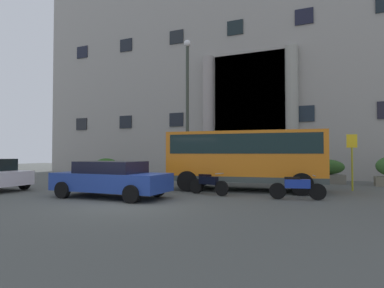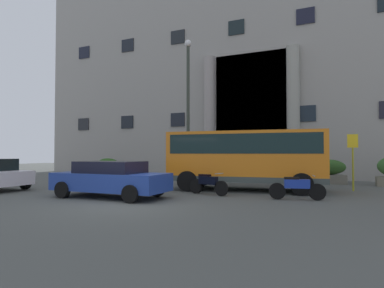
% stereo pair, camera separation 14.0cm
% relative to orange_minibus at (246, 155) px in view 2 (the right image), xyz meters
% --- Properties ---
extents(ground_plane, '(80.00, 64.00, 0.12)m').
position_rel_orange_minibus_xyz_m(ground_plane, '(-2.58, -5.50, -1.66)').
color(ground_plane, '#4E514D').
extents(office_building_facade, '(34.81, 9.67, 19.30)m').
position_rel_orange_minibus_xyz_m(office_building_facade, '(-2.58, 11.98, 8.05)').
color(office_building_facade, '#99958E').
rests_on(office_building_facade, ground_plane).
extents(orange_minibus, '(7.09, 3.32, 2.66)m').
position_rel_orange_minibus_xyz_m(orange_minibus, '(0.00, 0.00, 0.00)').
color(orange_minibus, orange).
rests_on(orange_minibus, ground_plane).
extents(bus_stop_sign, '(0.44, 0.08, 2.54)m').
position_rel_orange_minibus_xyz_m(bus_stop_sign, '(4.45, 1.69, -0.02)').
color(bus_stop_sign, '#9E9E1F').
rests_on(bus_stop_sign, ground_plane).
extents(hedge_planter_east, '(2.03, 0.94, 1.61)m').
position_rel_orange_minibus_xyz_m(hedge_planter_east, '(-5.35, 5.37, -0.82)').
color(hedge_planter_east, slate).
rests_on(hedge_planter_east, ground_plane).
extents(hedge_planter_entrance_right, '(2.00, 0.89, 1.31)m').
position_rel_orange_minibus_xyz_m(hedge_planter_entrance_right, '(-11.89, 5.08, -0.97)').
color(hedge_planter_entrance_right, slate).
rests_on(hedge_planter_entrance_right, ground_plane).
extents(hedge_planter_far_east, '(2.00, 0.84, 1.35)m').
position_rel_orange_minibus_xyz_m(hedge_planter_far_east, '(3.31, 5.06, -0.95)').
color(hedge_planter_far_east, '#686457').
rests_on(hedge_planter_far_east, ground_plane).
extents(hedge_planter_west, '(1.49, 0.81, 1.43)m').
position_rel_orange_minibus_xyz_m(hedge_planter_west, '(-1.51, 4.65, -0.90)').
color(hedge_planter_west, gray).
rests_on(hedge_planter_west, ground_plane).
extents(parked_hatchback_near, '(4.49, 2.03, 1.38)m').
position_rel_orange_minibus_xyz_m(parked_hatchback_near, '(-4.13, -4.42, -0.88)').
color(parked_hatchback_near, '#24409B').
rests_on(parked_hatchback_near, ground_plane).
extents(motorcycle_far_end, '(1.86, 0.75, 0.89)m').
position_rel_orange_minibus_xyz_m(motorcycle_far_end, '(-1.04, -2.13, -1.14)').
color(motorcycle_far_end, black).
rests_on(motorcycle_far_end, ground_plane).
extents(motorcycle_near_kerb, '(1.97, 0.66, 0.89)m').
position_rel_orange_minibus_xyz_m(motorcycle_near_kerb, '(2.41, -2.20, -1.14)').
color(motorcycle_near_kerb, black).
rests_on(motorcycle_near_kerb, ground_plane).
extents(lamppost_plaza_centre, '(0.40, 0.40, 8.21)m').
position_rel_orange_minibus_xyz_m(lamppost_plaza_centre, '(-3.94, 2.24, 3.14)').
color(lamppost_plaza_centre, '#333B31').
rests_on(lamppost_plaza_centre, ground_plane).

